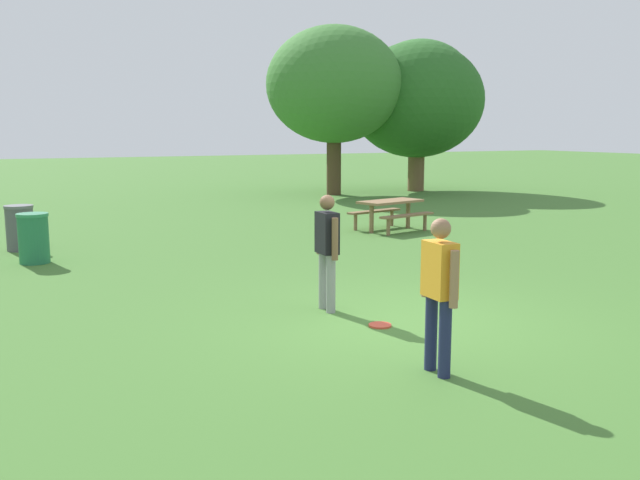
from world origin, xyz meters
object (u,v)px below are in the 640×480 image
object	(u,v)px
person_catcher	(327,245)
tree_slender_mid	(334,85)
trash_can_beside_table	(34,238)
trash_can_further_along	(20,228)
frisbee	(380,325)
picnic_table_near	(390,208)
tree_back_left	(416,100)
tree_back_right	(420,87)
person_thrower	(439,286)

from	to	relation	value
person_catcher	tree_slender_mid	size ratio (longest dim) A/B	0.25
trash_can_beside_table	trash_can_further_along	bearing A→B (deg)	95.20
frisbee	picnic_table_near	xyz separation A→B (m)	(4.76, 7.39, 0.55)
picnic_table_near	tree_back_left	size ratio (longest dim) A/B	0.33
tree_back_left	tree_back_right	distance (m)	0.59
frisbee	trash_can_further_along	distance (m)	9.19
tree_slender_mid	tree_back_left	size ratio (longest dim) A/B	1.07
person_catcher	tree_back_right	xyz separation A→B (m)	(12.30, 15.88, 3.36)
trash_can_beside_table	tree_back_right	world-z (taller)	tree_back_right
picnic_table_near	trash_can_beside_table	distance (m)	8.48
frisbee	tree_slender_mid	world-z (taller)	tree_slender_mid
person_catcher	tree_back_right	size ratio (longest dim) A/B	0.26
person_thrower	picnic_table_near	size ratio (longest dim) A/B	0.82
trash_can_beside_table	tree_slender_mid	bearing A→B (deg)	40.95
frisbee	trash_can_further_along	size ratio (longest dim) A/B	0.31
person_thrower	person_catcher	size ratio (longest dim) A/B	1.00
frisbee	tree_back_right	xyz separation A→B (m)	(12.04, 16.90, 4.29)
person_thrower	trash_can_beside_table	bearing A→B (deg)	111.33
person_catcher	picnic_table_near	bearing A→B (deg)	51.76
picnic_table_near	tree_back_right	size ratio (longest dim) A/B	0.32
trash_can_further_along	tree_back_right	world-z (taller)	tree_back_right
picnic_table_near	tree_back_left	distance (m)	12.26
frisbee	tree_back_left	bearing A→B (deg)	54.86
person_thrower	frisbee	bearing A→B (deg)	77.89
frisbee	tree_back_right	bearing A→B (deg)	54.53
picnic_table_near	person_catcher	bearing A→B (deg)	-128.24
picnic_table_near	trash_can_further_along	bearing A→B (deg)	173.71
person_thrower	trash_can_further_along	bearing A→B (deg)	108.84
trash_can_beside_table	trash_can_further_along	distance (m)	1.67
person_catcher	trash_can_beside_table	bearing A→B (deg)	121.28
person_thrower	tree_slender_mid	size ratio (longest dim) A/B	0.25
person_catcher	trash_can_beside_table	size ratio (longest dim) A/B	1.71
trash_can_beside_table	trash_can_further_along	world-z (taller)	same
person_thrower	picnic_table_near	world-z (taller)	person_thrower
person_thrower	tree_back_left	world-z (taller)	tree_back_left
person_catcher	frisbee	world-z (taller)	person_catcher
picnic_table_near	tree_slender_mid	bearing A→B (deg)	70.86
person_catcher	trash_can_further_along	xyz separation A→B (m)	(-3.58, 7.32, -0.46)
tree_back_left	frisbee	bearing A→B (deg)	-125.14
trash_can_further_along	tree_back_right	xyz separation A→B (m)	(15.88, 8.56, 3.82)
trash_can_beside_table	trash_can_further_along	size ratio (longest dim) A/B	1.00
trash_can_further_along	person_thrower	bearing A→B (deg)	-71.16
tree_back_left	trash_can_beside_table	bearing A→B (deg)	-146.77
trash_can_further_along	tree_back_left	bearing A→B (deg)	28.48
person_thrower	tree_slender_mid	bearing A→B (deg)	65.67
person_catcher	tree_slender_mid	bearing A→B (deg)	62.33
tree_back_left	trash_can_further_along	bearing A→B (deg)	-151.52
trash_can_further_along	tree_back_left	size ratio (longest dim) A/B	0.16
frisbee	tree_back_left	distance (m)	20.96
trash_can_further_along	tree_slender_mid	xyz separation A→B (m)	(11.89, 8.52, 3.76)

